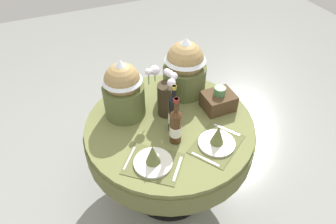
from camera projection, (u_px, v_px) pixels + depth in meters
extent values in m
plane|color=gray|center=(169.00, 188.00, 2.69)|extent=(8.00, 8.00, 0.00)
cylinder|color=olive|center=(170.00, 125.00, 2.19)|extent=(1.19, 1.19, 0.04)
cylinder|color=#626738|center=(170.00, 135.00, 2.25)|extent=(1.21, 1.21, 0.16)
cylinder|color=black|center=(169.00, 159.00, 2.44)|extent=(0.12, 0.12, 0.71)
cylinder|color=black|center=(169.00, 187.00, 2.68)|extent=(0.63, 0.63, 0.03)
cube|color=brown|center=(153.00, 164.00, 1.90)|extent=(0.43, 0.42, 0.00)
cylinder|color=silver|center=(153.00, 162.00, 1.90)|extent=(0.24, 0.24, 0.02)
cone|color=#606B38|center=(153.00, 154.00, 1.85)|extent=(0.09, 0.09, 0.14)
cube|color=silver|center=(129.00, 158.00, 1.93)|extent=(0.13, 0.15, 0.00)
cube|color=silver|center=(178.00, 169.00, 1.87)|extent=(0.13, 0.16, 0.00)
cube|color=brown|center=(216.00, 144.00, 2.02)|extent=(0.43, 0.40, 0.00)
cylinder|color=silver|center=(217.00, 143.00, 2.02)|extent=(0.24, 0.24, 0.02)
cone|color=#606B38|center=(218.00, 135.00, 1.97)|extent=(0.09, 0.09, 0.14)
cube|color=silver|center=(205.00, 159.00, 1.93)|extent=(0.11, 0.17, 0.00)
cube|color=silver|center=(227.00, 130.00, 2.12)|extent=(0.12, 0.17, 0.00)
cylinder|color=#332819|center=(167.00, 99.00, 2.17)|extent=(0.13, 0.13, 0.25)
sphere|color=silver|center=(171.00, 83.00, 1.97)|extent=(0.06, 0.06, 0.06)
cylinder|color=#4C7038|center=(171.00, 89.00, 2.01)|extent=(0.01, 0.01, 0.06)
sphere|color=silver|center=(148.00, 72.00, 2.03)|extent=(0.05, 0.05, 0.05)
cylinder|color=#4C7038|center=(149.00, 79.00, 2.07)|extent=(0.01, 0.01, 0.09)
sphere|color=silver|center=(170.00, 74.00, 2.04)|extent=(0.05, 0.05, 0.05)
cylinder|color=#4C7038|center=(170.00, 80.00, 2.07)|extent=(0.01, 0.01, 0.08)
sphere|color=silver|center=(174.00, 76.00, 2.02)|extent=(0.05, 0.05, 0.05)
cylinder|color=#4C7038|center=(174.00, 82.00, 2.06)|extent=(0.01, 0.01, 0.07)
sphere|color=silver|center=(167.00, 72.00, 2.12)|extent=(0.05, 0.05, 0.05)
cylinder|color=#4C7038|center=(167.00, 76.00, 2.14)|extent=(0.01, 0.01, 0.03)
sphere|color=silver|center=(155.00, 70.00, 2.07)|extent=(0.07, 0.07, 0.07)
cylinder|color=#4C7038|center=(155.00, 77.00, 2.11)|extent=(0.01, 0.01, 0.07)
cylinder|color=black|center=(173.00, 115.00, 2.05)|extent=(0.07, 0.07, 0.26)
cylinder|color=silver|center=(173.00, 117.00, 2.06)|extent=(0.07, 0.07, 0.09)
cone|color=black|center=(174.00, 98.00, 1.95)|extent=(0.07, 0.07, 0.03)
cylinder|color=black|center=(174.00, 91.00, 1.91)|extent=(0.03, 0.03, 0.08)
cylinder|color=#B29933|center=(174.00, 88.00, 1.89)|extent=(0.03, 0.03, 0.02)
cylinder|color=#422814|center=(176.00, 128.00, 1.97)|extent=(0.08, 0.08, 0.23)
cylinder|color=silver|center=(176.00, 130.00, 1.99)|extent=(0.08, 0.08, 0.08)
cone|color=#422814|center=(176.00, 112.00, 1.88)|extent=(0.08, 0.08, 0.03)
cylinder|color=#422814|center=(176.00, 104.00, 1.84)|extent=(0.03, 0.03, 0.09)
cylinder|color=maroon|center=(176.00, 100.00, 1.82)|extent=(0.03, 0.03, 0.02)
cylinder|color=#566033|center=(124.00, 100.00, 2.18)|extent=(0.29, 0.29, 0.24)
sphere|color=#9E7F4C|center=(122.00, 80.00, 2.07)|extent=(0.25, 0.25, 0.25)
cone|color=silver|center=(121.00, 70.00, 2.01)|extent=(0.27, 0.27, 0.16)
cylinder|color=#566033|center=(184.00, 79.00, 2.38)|extent=(0.33, 0.33, 0.23)
sphere|color=#9E7F4C|center=(185.00, 60.00, 2.27)|extent=(0.28, 0.28, 0.28)
cone|color=silver|center=(186.00, 49.00, 2.21)|extent=(0.31, 0.31, 0.18)
cube|color=#47331E|center=(218.00, 101.00, 2.26)|extent=(0.22, 0.18, 0.13)
cylinder|color=#4C7F4C|center=(220.00, 91.00, 2.20)|extent=(0.08, 0.08, 0.06)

